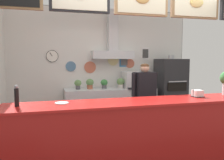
# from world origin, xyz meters

# --- Properties ---
(ground_plane) EXTENTS (5.81, 5.81, 0.00)m
(ground_plane) POSITION_xyz_m (0.00, 0.00, 0.00)
(ground_plane) COLOR #514C47
(back_wall_assembly) EXTENTS (4.62, 2.81, 2.86)m
(back_wall_assembly) POSITION_xyz_m (0.02, 2.25, 1.52)
(back_wall_assembly) COLOR gray
(back_wall_assembly) RESTS_ON ground_plane
(service_counter) EXTENTS (3.76, 0.64, 1.02)m
(service_counter) POSITION_xyz_m (0.00, -0.44, 0.51)
(service_counter) COLOR #B21916
(service_counter) RESTS_ON ground_plane
(back_prep_counter) EXTENTS (2.20, 0.64, 0.88)m
(back_prep_counter) POSITION_xyz_m (0.15, 2.02, 0.43)
(back_prep_counter) COLOR silver
(back_prep_counter) RESTS_ON ground_plane
(pizza_oven) EXTENTS (0.67, 0.66, 1.70)m
(pizza_oven) POSITION_xyz_m (1.70, 1.88, 0.80)
(pizza_oven) COLOR #232326
(pizza_oven) RESTS_ON ground_plane
(shop_worker) EXTENTS (0.57, 0.31, 1.51)m
(shop_worker) POSITION_xyz_m (0.49, 0.73, 0.80)
(shop_worker) COLOR #232328
(shop_worker) RESTS_ON ground_plane
(espresso_machine) EXTENTS (0.54, 0.56, 0.40)m
(espresso_machine) POSITION_xyz_m (0.75, 2.00, 1.08)
(espresso_machine) COLOR silver
(espresso_machine) RESTS_ON back_prep_counter
(potted_thyme) EXTENTS (0.17, 0.17, 0.22)m
(potted_thyme) POSITION_xyz_m (-0.00, 2.05, 1.01)
(potted_thyme) COLOR #4C4C51
(potted_thyme) RESTS_ON back_prep_counter
(potted_oregano) EXTENTS (0.19, 0.19, 0.25)m
(potted_oregano) POSITION_xyz_m (0.40, 1.98, 1.02)
(potted_oregano) COLOR beige
(potted_oregano) RESTS_ON back_prep_counter
(potted_rosemary) EXTENTS (0.17, 0.17, 0.22)m
(potted_rosemary) POSITION_xyz_m (-0.63, 2.05, 1.01)
(potted_rosemary) COLOR #4C4C51
(potted_rosemary) RESTS_ON back_prep_counter
(potted_basil) EXTENTS (0.18, 0.18, 0.24)m
(potted_basil) POSITION_xyz_m (-0.35, 2.04, 1.02)
(potted_basil) COLOR #9E563D
(potted_basil) RESTS_ON back_prep_counter
(pepper_grinder) EXTENTS (0.05, 0.05, 0.26)m
(pepper_grinder) POSITION_xyz_m (-1.66, -0.40, 1.15)
(pepper_grinder) COLOR black
(pepper_grinder) RESTS_ON service_counter
(condiment_plate) EXTENTS (0.18, 0.18, 0.01)m
(condiment_plate) POSITION_xyz_m (-1.13, -0.36, 1.03)
(condiment_plate) COLOR white
(condiment_plate) RESTS_ON service_counter
(napkin_holder) EXTENTS (0.16, 0.15, 0.12)m
(napkin_holder) POSITION_xyz_m (0.89, -0.36, 1.07)
(napkin_holder) COLOR #262628
(napkin_holder) RESTS_ON service_counter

